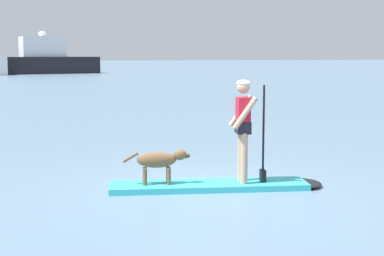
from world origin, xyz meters
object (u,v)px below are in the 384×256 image
object	(u,v)px
dog	(160,161)
moored_boat_far_port	(48,60)
person_paddler	(244,123)
paddleboard	(222,185)

from	to	relation	value
dog	moored_boat_far_port	size ratio (longest dim) A/B	0.10
person_paddler	dog	distance (m)	1.53
person_paddler	moored_boat_far_port	bearing A→B (deg)	90.44
paddleboard	dog	distance (m)	1.13
dog	moored_boat_far_port	xyz separation A→B (m)	(0.92, 60.74, 1.09)
paddleboard	dog	xyz separation A→B (m)	(-1.03, 0.18, 0.44)
paddleboard	moored_boat_far_port	bearing A→B (deg)	90.11
moored_boat_far_port	dog	bearing A→B (deg)	-90.86
paddleboard	dog	world-z (taller)	dog
dog	paddleboard	bearing A→B (deg)	-9.97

